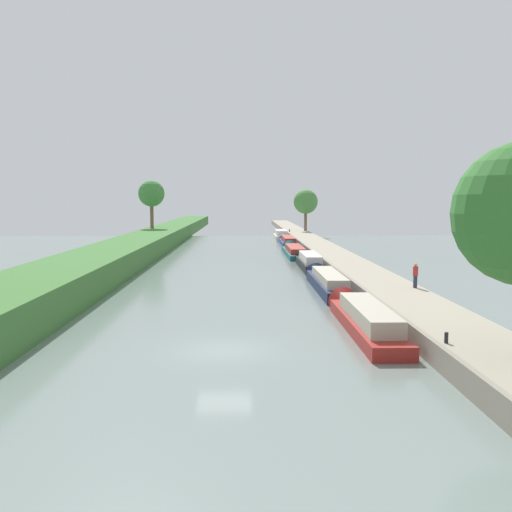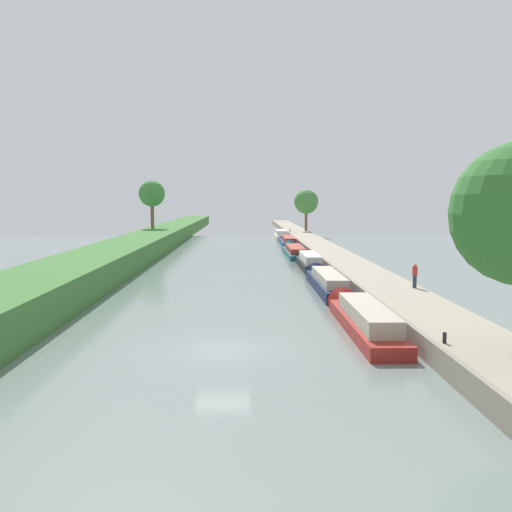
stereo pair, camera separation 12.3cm
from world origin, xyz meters
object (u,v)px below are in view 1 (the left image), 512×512
object	(u,v)px
narrowboat_red	(364,318)
mooring_bollard_far	(289,230)
person_walking	(415,275)
narrowboat_cream	(280,235)
narrowboat_teal	(294,251)
mooring_bollard_near	(446,338)
narrowboat_navy	(327,281)
narrowboat_blue	(287,242)
narrowboat_black	(309,262)

from	to	relation	value
narrowboat_red	mooring_bollard_far	bearing A→B (deg)	88.45
person_walking	narrowboat_red	bearing A→B (deg)	-123.94
narrowboat_cream	mooring_bollard_far	distance (m)	5.08
narrowboat_teal	mooring_bollard_near	bearing A→B (deg)	-87.47
narrowboat_navy	narrowboat_blue	xyz separation A→B (m)	(0.17, 40.71, -0.03)
narrowboat_red	narrowboat_navy	bearing A→B (deg)	90.01
narrowboat_red	narrowboat_cream	xyz separation A→B (m)	(-0.01, 67.11, 0.05)
person_walking	mooring_bollard_near	xyz separation A→B (m)	(-3.12, -14.31, -0.65)
mooring_bollard_near	mooring_bollard_far	size ratio (longest dim) A/B	1.00
person_walking	mooring_bollard_near	bearing A→B (deg)	-102.28
narrowboat_blue	person_walking	distance (m)	46.62
narrowboat_teal	narrowboat_black	bearing A→B (deg)	-88.60
narrowboat_black	narrowboat_teal	xyz separation A→B (m)	(-0.33, 13.34, -0.15)
narrowboat_navy	narrowboat_cream	xyz separation A→B (m)	(-0.01, 53.96, 0.05)
narrowboat_black	narrowboat_teal	world-z (taller)	narrowboat_black
narrowboat_blue	person_walking	bearing A→B (deg)	-83.98
narrowboat_cream	person_walking	bearing A→B (deg)	-85.14
person_walking	mooring_bollard_near	distance (m)	14.66
narrowboat_red	narrowboat_blue	xyz separation A→B (m)	(0.17, 53.85, -0.03)
mooring_bollard_far	narrowboat_blue	bearing A→B (deg)	-95.64
narrowboat_teal	narrowboat_red	bearing A→B (deg)	-89.81
narrowboat_red	narrowboat_cream	distance (m)	67.11
narrowboat_black	narrowboat_blue	world-z (taller)	narrowboat_black
person_walking	narrowboat_navy	bearing A→B (deg)	131.86
narrowboat_navy	narrowboat_blue	size ratio (longest dim) A/B	0.93
mooring_bollard_far	person_walking	bearing A→B (deg)	-87.22
narrowboat_black	person_walking	bearing A→B (deg)	-75.76
narrowboat_blue	mooring_bollard_near	xyz separation A→B (m)	(1.77, -60.66, 0.65)
narrowboat_red	mooring_bollard_far	xyz separation A→B (m)	(1.94, 71.76, 0.62)
narrowboat_black	mooring_bollard_far	xyz separation A→B (m)	(1.74, 45.13, 0.60)
narrowboat_red	person_walking	bearing A→B (deg)	56.06
narrowboat_blue	narrowboat_red	bearing A→B (deg)	-90.18
narrowboat_red	narrowboat_navy	size ratio (longest dim) A/B	0.96
narrowboat_black	mooring_bollard_near	bearing A→B (deg)	-87.02
narrowboat_navy	narrowboat_teal	world-z (taller)	narrowboat_navy
narrowboat_black	mooring_bollard_near	xyz separation A→B (m)	(1.74, -33.44, 0.60)
narrowboat_black	narrowboat_cream	world-z (taller)	narrowboat_cream
narrowboat_black	mooring_bollard_far	bearing A→B (deg)	87.79
person_walking	mooring_bollard_far	size ratio (longest dim) A/B	3.69
narrowboat_navy	narrowboat_red	bearing A→B (deg)	-89.99
narrowboat_navy	narrowboat_black	world-z (taller)	narrowboat_black
narrowboat_teal	mooring_bollard_far	bearing A→B (deg)	86.28
narrowboat_blue	mooring_bollard_near	world-z (taller)	mooring_bollard_near
narrowboat_navy	mooring_bollard_near	bearing A→B (deg)	-84.45
narrowboat_teal	mooring_bollard_far	distance (m)	31.86
narrowboat_cream	person_walking	distance (m)	59.83
person_walking	mooring_bollard_far	xyz separation A→B (m)	(-3.12, 64.26, -0.65)
narrowboat_navy	narrowboat_cream	size ratio (longest dim) A/B	1.24
mooring_bollard_near	person_walking	bearing A→B (deg)	77.72
narrowboat_teal	mooring_bollard_far	xyz separation A→B (m)	(2.07, 31.79, 0.75)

